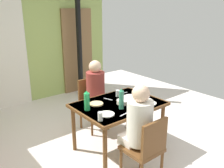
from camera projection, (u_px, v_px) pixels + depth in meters
name	position (u px, v px, depth m)	size (l,w,h in m)	color
ground_plane	(95.00, 160.00, 3.34)	(7.22, 7.22, 0.00)	silver
wall_back	(16.00, 37.00, 4.96)	(4.35, 0.10, 2.89)	#A0B862
door_wooden	(78.00, 51.00, 5.87)	(0.80, 0.05, 2.00)	olive
stove_pipe_column	(79.00, 34.00, 5.47)	(0.12, 0.12, 2.89)	black
curtain_panel	(4.00, 50.00, 4.77)	(0.90, 0.03, 2.42)	white
dining_table	(119.00, 108.00, 3.43)	(1.20, 0.89, 0.72)	brown
chair_near_diner	(147.00, 148.00, 2.73)	(0.40, 0.40, 0.87)	brown
chair_far_diner	(92.00, 101.00, 4.11)	(0.40, 0.40, 0.87)	brown
person_near_diner	(139.00, 121.00, 2.74)	(0.30, 0.37, 0.77)	white
person_far_diner	(96.00, 87.00, 3.92)	(0.30, 0.37, 0.77)	brown
water_bottle_green_near	(121.00, 99.00, 3.18)	(0.07, 0.07, 0.28)	#398D6D
water_bottle_green_far	(87.00, 101.00, 3.15)	(0.08, 0.08, 0.27)	#26A358
serving_bowl_center	(123.00, 102.00, 3.38)	(0.17, 0.17, 0.06)	silver
dinner_plate_near_left	(107.00, 114.00, 3.04)	(0.20, 0.20, 0.01)	white
dinner_plate_near_right	(131.00, 97.00, 3.63)	(0.23, 0.23, 0.01)	white
dinner_plate_far_center	(150.00, 103.00, 3.39)	(0.19, 0.19, 0.01)	white
drinking_glass_by_near_diner	(100.00, 116.00, 2.87)	(0.06, 0.06, 0.11)	silver
drinking_glass_by_far_diner	(118.00, 93.00, 3.65)	(0.06, 0.06, 0.10)	silver
drinking_glass_spare_center	(144.00, 106.00, 3.18)	(0.06, 0.06, 0.09)	silver
bread_plate_sliced	(96.00, 104.00, 3.36)	(0.19, 0.19, 0.02)	#DBB77A
cutlery_knife_near	(124.00, 114.00, 3.05)	(0.15, 0.02, 0.00)	silver
cutlery_fork_near	(108.00, 99.00, 3.55)	(0.15, 0.02, 0.00)	silver
cutlery_knife_far	(145.00, 97.00, 3.64)	(0.15, 0.02, 0.00)	silver
cutlery_fork_far	(124.00, 93.00, 3.81)	(0.15, 0.02, 0.00)	silver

